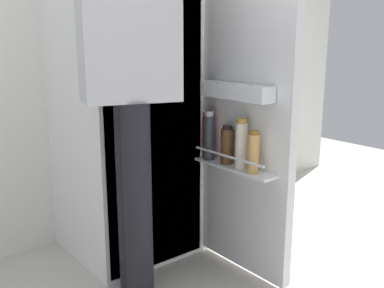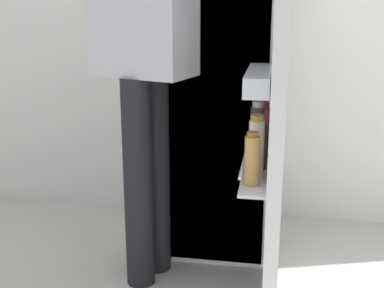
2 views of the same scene
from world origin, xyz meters
name	(u,v)px [view 2 (image 2 of 2)]	position (x,y,z in m)	size (l,w,h in m)	color
refrigerator	(216,61)	(0.02, 0.50, 0.90)	(0.64, 1.17, 1.81)	white
person	(146,28)	(-0.20, 0.11, 1.07)	(0.57, 0.79, 1.78)	black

